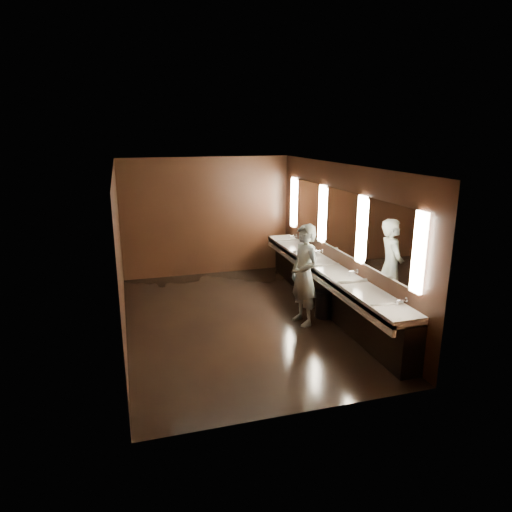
% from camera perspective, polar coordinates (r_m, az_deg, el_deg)
% --- Properties ---
extents(floor, '(6.00, 6.00, 0.00)m').
position_cam_1_polar(floor, '(8.50, -2.21, -8.00)').
color(floor, black).
rests_on(floor, ground).
extents(ceiling, '(4.00, 6.00, 0.02)m').
position_cam_1_polar(ceiling, '(7.82, -2.42, 11.18)').
color(ceiling, '#2D2D2B').
rests_on(ceiling, wall_back).
extents(wall_back, '(4.00, 0.02, 2.80)m').
position_cam_1_polar(wall_back, '(10.92, -6.19, 4.88)').
color(wall_back, black).
rests_on(wall_back, floor).
extents(wall_front, '(4.00, 0.02, 2.80)m').
position_cam_1_polar(wall_front, '(5.32, 5.70, -6.42)').
color(wall_front, black).
rests_on(wall_front, floor).
extents(wall_left, '(0.02, 6.00, 2.80)m').
position_cam_1_polar(wall_left, '(7.82, -16.66, 0.12)').
color(wall_left, black).
rests_on(wall_left, floor).
extents(wall_right, '(0.02, 6.00, 2.80)m').
position_cam_1_polar(wall_right, '(8.74, 10.52, 2.08)').
color(wall_right, black).
rests_on(wall_right, floor).
extents(sink_counter, '(0.55, 5.40, 1.01)m').
position_cam_1_polar(sink_counter, '(8.90, 9.04, -3.68)').
color(sink_counter, black).
rests_on(sink_counter, floor).
extents(mirror_band, '(0.06, 5.03, 1.15)m').
position_cam_1_polar(mirror_band, '(8.66, 10.52, 4.33)').
color(mirror_band, '#FEEECD').
rests_on(mirror_band, wall_right).
extents(person, '(0.55, 0.73, 1.82)m').
position_cam_1_polar(person, '(8.11, 6.05, -2.37)').
color(person, '#84A2C5').
rests_on(person, floor).
extents(trash_bin, '(0.43, 0.43, 0.52)m').
position_cam_1_polar(trash_bin, '(8.63, 8.52, -5.94)').
color(trash_bin, black).
rests_on(trash_bin, floor).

